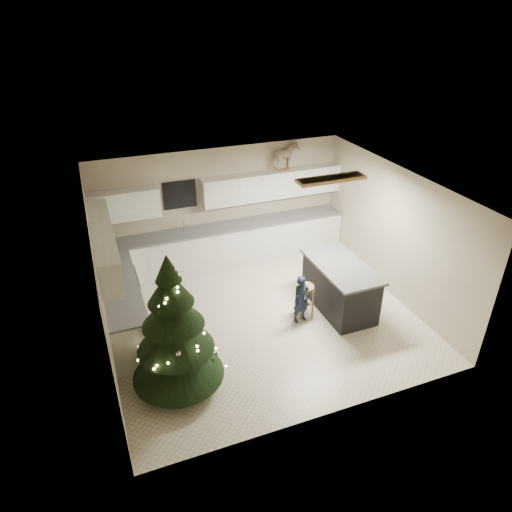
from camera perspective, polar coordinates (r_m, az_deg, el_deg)
name	(u,v)px	position (r m, az deg, el deg)	size (l,w,h in m)	color
ground_plane	(263,317)	(8.73, 0.83, -7.66)	(5.50, 5.50, 0.00)	beige
room_shell	(265,234)	(7.82, 1.08, 2.71)	(5.52, 5.02, 2.61)	tan
cabinetry	(192,252)	(9.43, -8.02, 0.54)	(5.50, 3.20, 2.00)	silver
island	(340,286)	(8.87, 10.42, -3.76)	(0.90, 1.70, 0.95)	black
bar_stool	(305,293)	(8.58, 6.12, -4.63)	(0.33, 0.33, 0.64)	brown
christmas_tree	(175,336)	(6.89, -10.12, -9.79)	(1.45, 1.40, 2.32)	#3F2816
toddler	(301,299)	(8.42, 5.69, -5.40)	(0.35, 0.23, 0.95)	#151C33
rocking_horse	(285,157)	(10.13, 3.68, 12.30)	(0.73, 0.54, 0.58)	brown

